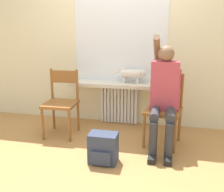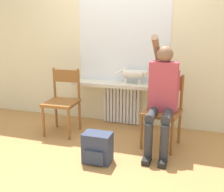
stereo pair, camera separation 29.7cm
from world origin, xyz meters
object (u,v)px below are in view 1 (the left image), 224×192
at_px(chair_left, 61,101).
at_px(person, 164,92).
at_px(backpack, 103,148).
at_px(chair_right, 164,108).
at_px(cat, 133,74).

height_order(chair_left, person, person).
bearing_deg(backpack, person, 41.66).
xyz_separation_m(person, backpack, (-0.63, -0.56, -0.55)).
bearing_deg(chair_right, chair_left, -170.48).
bearing_deg(person, chair_left, 175.61).
bearing_deg(person, backpack, -138.34).
xyz_separation_m(chair_right, person, (-0.01, -0.11, 0.24)).
height_order(chair_right, person, person).
height_order(chair_left, chair_right, same).
height_order(cat, backpack, cat).
relative_size(chair_right, cat, 1.80).
distance_m(person, cat, 0.81).
xyz_separation_m(chair_left, backpack, (0.78, -0.67, -0.31)).
height_order(chair_right, backpack, chair_right).
distance_m(person, backpack, 1.01).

